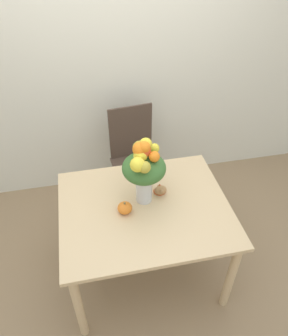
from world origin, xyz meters
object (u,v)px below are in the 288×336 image
at_px(turkey_figurine, 160,189).
at_px(flower_vase, 144,167).
at_px(dining_chair_near_window, 135,159).
at_px(pumpkin, 125,208).

bearing_deg(turkey_figurine, flower_vase, -162.30).
height_order(turkey_figurine, dining_chair_near_window, dining_chair_near_window).
bearing_deg(dining_chair_near_window, flower_vase, -101.90).
bearing_deg(dining_chair_near_window, pumpkin, -111.13).
bearing_deg(turkey_figurine, dining_chair_near_window, 94.43).
bearing_deg(flower_vase, pumpkin, -147.59).
distance_m(pumpkin, dining_chair_near_window, 0.91).
bearing_deg(pumpkin, dining_chair_near_window, 75.19).
height_order(flower_vase, dining_chair_near_window, flower_vase).
distance_m(flower_vase, pumpkin, 0.31).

